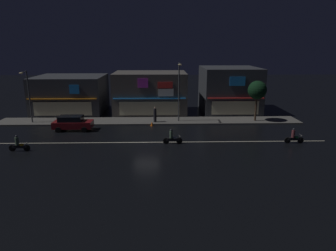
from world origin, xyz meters
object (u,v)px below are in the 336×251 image
at_px(pedestrian_on_sidewalk, 155,115).
at_px(motorcycle_following, 294,137).
at_px(motorcycle_opposite_lane, 19,145).
at_px(traffic_cone, 152,124).
at_px(motorcycle_lead, 172,138).
at_px(streetlamp_mid, 179,87).
at_px(streetlamp_west, 28,92).
at_px(parked_car_near_kerb, 72,123).

xyz_separation_m(pedestrian_on_sidewalk, motorcycle_following, (13.70, -8.23, -0.37)).
height_order(motorcycle_following, motorcycle_opposite_lane, same).
height_order(pedestrian_on_sidewalk, traffic_cone, pedestrian_on_sidewalk).
xyz_separation_m(motorcycle_lead, motorcycle_following, (11.90, -0.11, 0.00)).
xyz_separation_m(streetlamp_mid, motorcycle_lead, (-1.15, -8.38, -3.74)).
height_order(streetlamp_west, motorcycle_lead, streetlamp_west).
relative_size(pedestrian_on_sidewalk, traffic_cone, 3.40).
bearing_deg(motorcycle_opposite_lane, streetlamp_mid, -142.84).
xyz_separation_m(parked_car_near_kerb, traffic_cone, (8.88, 1.67, -0.59)).
height_order(streetlamp_west, streetlamp_mid, streetlamp_mid).
height_order(streetlamp_mid, traffic_cone, streetlamp_mid).
relative_size(streetlamp_west, parked_car_near_kerb, 1.46).
bearing_deg(streetlamp_mid, traffic_cone, -153.81).
height_order(streetlamp_west, traffic_cone, streetlamp_west).
bearing_deg(motorcycle_following, traffic_cone, -23.11).
bearing_deg(motorcycle_lead, traffic_cone, -71.69).
xyz_separation_m(streetlamp_west, pedestrian_on_sidewalk, (15.11, -0.00, -2.89)).
xyz_separation_m(streetlamp_west, streetlamp_mid, (18.06, 0.26, 0.47)).
bearing_deg(motorcycle_lead, parked_car_near_kerb, -24.10).
bearing_deg(traffic_cone, motorcycle_opposite_lane, -144.25).
xyz_separation_m(parked_car_near_kerb, motorcycle_following, (22.93, -5.20, -0.24)).
distance_m(streetlamp_west, motorcycle_lead, 19.04).
xyz_separation_m(motorcycle_opposite_lane, traffic_cone, (11.80, 8.50, -0.36)).
height_order(streetlamp_mid, parked_car_near_kerb, streetlamp_mid).
relative_size(streetlamp_mid, pedestrian_on_sidewalk, 3.84).
distance_m(streetlamp_west, motorcycle_opposite_lane, 10.80).
xyz_separation_m(motorcycle_lead, traffic_cone, (-2.15, 6.76, -0.36)).
distance_m(motorcycle_lead, motorcycle_following, 11.90).
relative_size(streetlamp_mid, motorcycle_lead, 3.78).
bearing_deg(motorcycle_following, parked_car_near_kerb, -9.83).
relative_size(streetlamp_west, streetlamp_mid, 0.87).
bearing_deg(streetlamp_west, parked_car_near_kerb, -27.28).
bearing_deg(motorcycle_lead, streetlamp_mid, -97.14).
relative_size(motorcycle_following, motorcycle_opposite_lane, 1.00).
xyz_separation_m(streetlamp_west, motorcycle_following, (28.81, -8.23, -3.27)).
height_order(parked_car_near_kerb, motorcycle_following, parked_car_near_kerb).
xyz_separation_m(streetlamp_mid, parked_car_near_kerb, (-12.18, -3.29, -3.50)).
relative_size(pedestrian_on_sidewalk, motorcycle_opposite_lane, 0.99).
bearing_deg(parked_car_near_kerb, streetlamp_west, -27.28).
height_order(streetlamp_west, motorcycle_following, streetlamp_west).
distance_m(streetlamp_mid, traffic_cone, 5.50).
height_order(streetlamp_west, parked_car_near_kerb, streetlamp_west).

